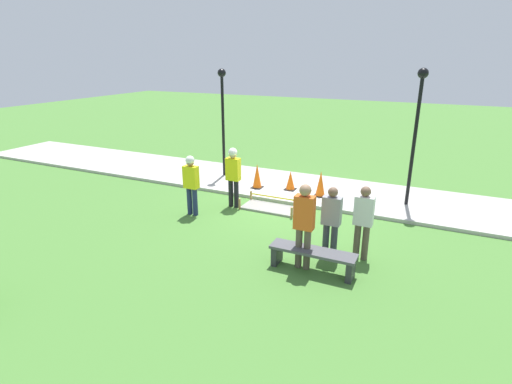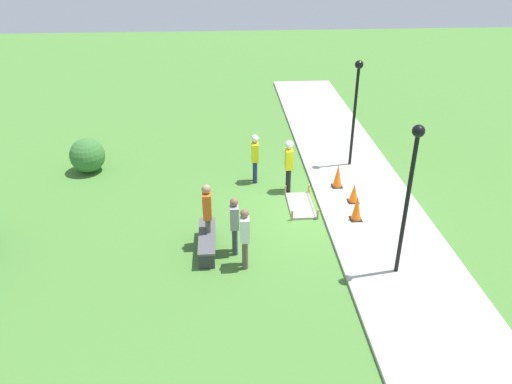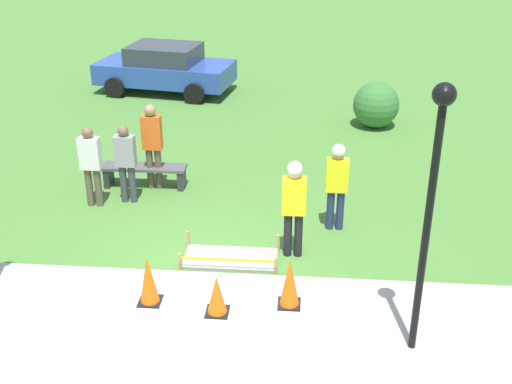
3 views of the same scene
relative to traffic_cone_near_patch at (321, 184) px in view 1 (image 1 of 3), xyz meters
name	(u,v)px [view 1 (image 1 of 3)]	position (x,y,z in m)	size (l,w,h in m)	color
ground_plane	(287,205)	(0.73, 0.89, -0.49)	(60.00, 60.00, 0.00)	#477A33
sidewalk	(304,188)	(0.73, -0.64, -0.44)	(28.00, 3.05, 0.10)	#ADAAA3
wet_concrete_patch	(270,208)	(1.05, 1.44, -0.45)	(1.64, 0.80, 0.32)	gray
traffic_cone_near_patch	(321,184)	(0.00, 0.00, 0.00)	(0.34, 0.34, 0.78)	black
traffic_cone_far_patch	(290,181)	(1.05, -0.18, -0.08)	(0.34, 0.34, 0.61)	black
traffic_cone_sidewalk_edge	(257,176)	(2.09, 0.10, 0.01)	(0.34, 0.34, 0.80)	black
park_bench	(313,256)	(-1.11, 4.26, -0.15)	(1.77, 0.44, 0.47)	#2D2D33
worker_supervisor	(191,181)	(2.84, 2.73, 0.50)	(0.40, 0.24, 1.68)	navy
worker_assistant	(233,172)	(2.09, 1.71, 0.56)	(0.40, 0.25, 1.75)	black
bystander_in_orange_shirt	(304,221)	(-0.88, 4.23, 0.56)	(0.40, 0.24, 1.83)	brown
bystander_in_gray_shirt	(363,219)	(-1.89, 3.30, 0.44)	(0.40, 0.22, 1.65)	brown
bystander_in_white_shirt	(331,219)	(-1.26, 3.54, 0.42)	(0.40, 0.22, 1.62)	#383D47
lamppost_near	(223,107)	(3.79, -0.73, 2.05)	(0.28, 0.28, 3.69)	black
lamppost_far	(417,118)	(-2.48, -0.39, 2.11)	(0.28, 0.28, 3.80)	black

